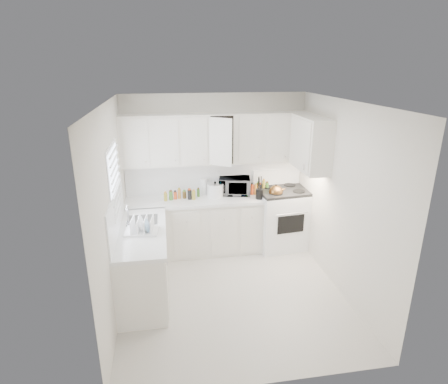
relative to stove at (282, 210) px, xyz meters
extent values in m
plane|color=beige|center=(-1.11, -1.28, -0.66)|extent=(3.20, 3.20, 0.00)
plane|color=white|center=(-1.11, -1.28, 1.94)|extent=(3.20, 3.20, 0.00)
plane|color=silver|center=(-1.11, 0.32, 0.64)|extent=(3.00, 0.00, 3.00)
plane|color=silver|center=(-1.11, -2.88, 0.64)|extent=(3.00, 0.00, 3.00)
plane|color=silver|center=(-2.61, -1.28, 0.64)|extent=(0.00, 3.20, 3.20)
plane|color=silver|center=(0.39, -1.28, 0.64)|extent=(0.00, 3.20, 3.20)
cube|color=white|center=(-1.50, 0.01, 0.26)|extent=(2.24, 0.64, 0.05)
cube|color=white|center=(-2.30, -1.08, 0.26)|extent=(0.64, 1.62, 0.05)
cube|color=white|center=(-1.11, 0.31, 0.56)|extent=(2.98, 0.02, 0.55)
cube|color=white|center=(-2.60, -1.08, 0.56)|extent=(0.02, 1.60, 0.55)
imported|color=gray|center=(-0.81, 0.16, 0.46)|extent=(0.56, 0.38, 0.35)
cylinder|color=white|center=(-1.32, 0.24, 0.42)|extent=(0.12, 0.12, 0.27)
cylinder|color=olive|center=(-1.96, 0.14, 0.35)|extent=(0.06, 0.06, 0.13)
cylinder|color=#417828|center=(-1.88, 0.05, 0.35)|extent=(0.06, 0.06, 0.13)
cylinder|color=#D6481C|center=(-1.81, 0.14, 0.35)|extent=(0.06, 0.06, 0.13)
cylinder|color=#BE792C|center=(-1.73, 0.05, 0.35)|extent=(0.06, 0.06, 0.13)
cylinder|color=#4D3716|center=(-1.66, 0.14, 0.35)|extent=(0.06, 0.06, 0.13)
cylinder|color=black|center=(-1.58, 0.05, 0.35)|extent=(0.06, 0.06, 0.13)
cylinder|color=olive|center=(-1.51, 0.14, 0.35)|extent=(0.06, 0.06, 0.13)
cylinder|color=#417828|center=(-1.43, 0.05, 0.35)|extent=(0.06, 0.06, 0.13)
cylinder|color=#D6481C|center=(-0.53, 0.18, 0.38)|extent=(0.06, 0.06, 0.19)
cylinder|color=#BE792C|center=(-0.47, 0.12, 0.38)|extent=(0.06, 0.06, 0.19)
cylinder|color=#4D3716|center=(-0.42, 0.18, 0.38)|extent=(0.06, 0.06, 0.19)
cylinder|color=black|center=(-0.36, 0.12, 0.38)|extent=(0.06, 0.06, 0.19)
cylinder|color=olive|center=(-0.31, 0.18, 0.38)|extent=(0.06, 0.06, 0.19)
cylinder|color=#417828|center=(-0.25, 0.12, 0.38)|extent=(0.06, 0.06, 0.19)
camera|label=1|loc=(-1.94, -5.65, 2.36)|focal=29.69mm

